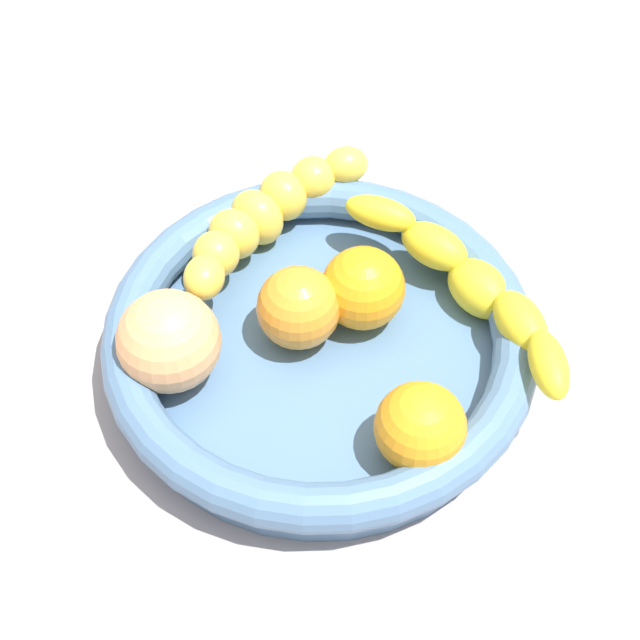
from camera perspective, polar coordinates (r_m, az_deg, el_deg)
The scene contains 8 objects.
kitchen_counter at distance 69.53cm, azimuth -0.00°, elevation -3.36°, with size 120.00×120.00×3.00cm, color #9A9399.
fruit_bowl at distance 66.23cm, azimuth -0.00°, elevation -1.28°, with size 29.79×29.79×5.07cm.
banana_draped_left at distance 67.34cm, azimuth 9.07°, elevation 2.04°, with size 21.60×10.24×5.28cm.
banana_draped_right at distance 71.35cm, azimuth -3.35°, elevation 6.19°, with size 11.66×16.94×5.03cm.
orange_front at distance 59.83cm, azimuth 5.98°, elevation -6.37°, with size 5.80×5.80×5.80cm, color orange.
orange_mid_left at distance 65.21cm, azimuth -1.29°, elevation 0.73°, with size 5.80×5.80×5.80cm, color orange.
orange_mid_right at distance 66.34cm, azimuth 2.57°, elevation 1.90°, with size 5.90×5.90×5.90cm, color orange.
peach_blush at distance 63.45cm, azimuth -8.98°, elevation -1.26°, with size 6.93×6.93×6.93cm, color #F3A86B.
Camera 1 is at (38.42, -12.93, 58.00)cm, focal length 53.83 mm.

